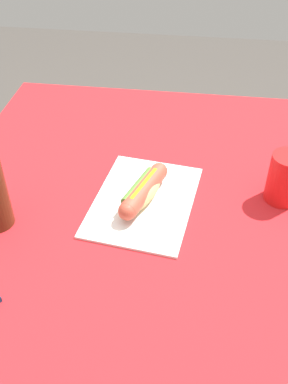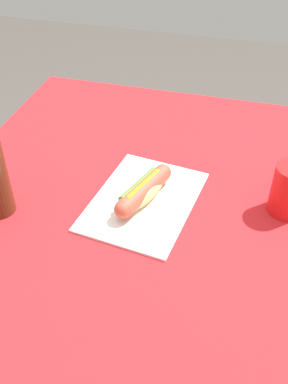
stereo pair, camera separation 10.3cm
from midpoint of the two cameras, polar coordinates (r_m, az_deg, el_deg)
ground_plane at (r=1.62m, az=0.61°, el=-21.04°), size 6.00×6.00×0.00m
dining_table at (r=1.13m, az=0.82°, el=-6.14°), size 1.13×0.91×0.73m
paper_wrapper at (r=1.04m, az=2.81°, el=-1.25°), size 0.33×0.26×0.01m
hot_dog at (r=1.02m, az=2.82°, el=0.06°), size 0.19×0.10×0.05m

